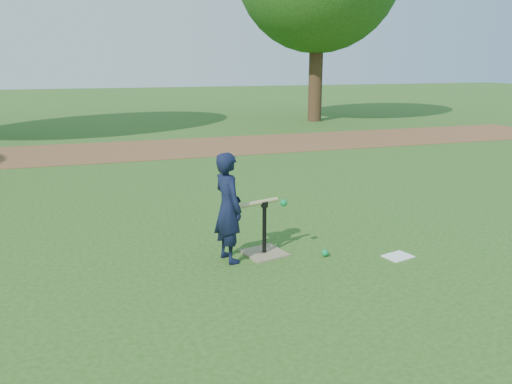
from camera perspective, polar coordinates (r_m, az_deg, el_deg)
name	(u,v)px	position (r m, az deg, el deg)	size (l,w,h in m)	color
ground	(230,258)	(5.55, -2.95, -7.60)	(80.00, 80.00, 0.00)	#285116
dirt_strip	(151,149)	(12.71, -11.91, 4.80)	(24.00, 3.00, 0.01)	brown
child	(228,208)	(5.32, -3.20, -1.80)	(0.44, 0.29, 1.19)	black
wiffle_ball_ground	(325,253)	(5.65, 7.89, -6.91)	(0.08, 0.08, 0.08)	#0C8840
clipboard	(398,256)	(5.81, 15.92, -7.09)	(0.30, 0.23, 0.01)	white
batting_tee	(264,245)	(5.63, 0.95, -6.06)	(0.51, 0.51, 0.61)	#8D7D59
swing_action	(258,204)	(5.42, 0.25, -1.35)	(0.70, 0.22, 0.08)	tan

